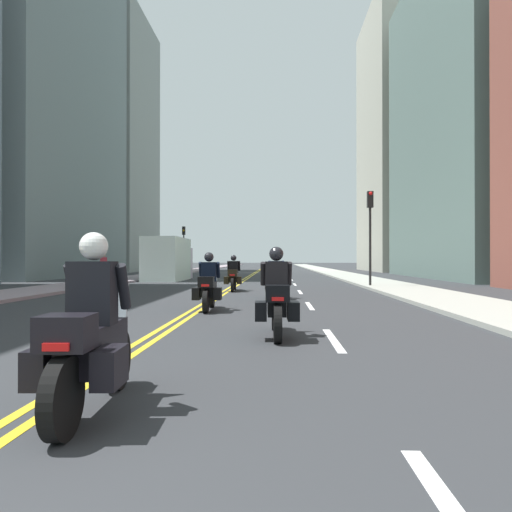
# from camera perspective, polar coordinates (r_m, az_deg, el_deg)

# --- Properties ---
(ground_plane) EXTENTS (264.00, 264.00, 0.00)m
(ground_plane) POSITION_cam_1_polar(r_m,az_deg,el_deg) (48.41, -0.10, -2.03)
(ground_plane) COLOR #2D2F32
(sidewalk_left) EXTENTS (2.99, 144.00, 0.12)m
(sidewalk_left) POSITION_cam_1_polar(r_m,az_deg,el_deg) (49.40, -9.29, -1.92)
(sidewalk_left) COLOR gray
(sidewalk_left) RESTS_ON ground
(sidewalk_right) EXTENTS (2.99, 144.00, 0.12)m
(sidewalk_right) POSITION_cam_1_polar(r_m,az_deg,el_deg) (48.69, 9.22, -1.95)
(sidewalk_right) COLOR #A0A197
(sidewalk_right) RESTS_ON ground
(centreline_yellow_inner) EXTENTS (0.12, 132.00, 0.01)m
(centreline_yellow_inner) POSITION_cam_1_polar(r_m,az_deg,el_deg) (48.41, -0.24, -2.03)
(centreline_yellow_inner) COLOR yellow
(centreline_yellow_inner) RESTS_ON ground
(centreline_yellow_outer) EXTENTS (0.12, 132.00, 0.01)m
(centreline_yellow_outer) POSITION_cam_1_polar(r_m,az_deg,el_deg) (48.40, 0.04, -2.03)
(centreline_yellow_outer) COLOR yellow
(centreline_yellow_outer) RESTS_ON ground
(lane_dashes_white) EXTENTS (0.14, 56.40, 0.01)m
(lane_dashes_white) POSITION_cam_1_polar(r_m,az_deg,el_deg) (29.39, 4.44, -3.10)
(lane_dashes_white) COLOR silver
(lane_dashes_white) RESTS_ON ground
(building_left_1) EXTENTS (9.84, 19.32, 30.82)m
(building_left_1) POSITION_cam_1_polar(r_m,az_deg,el_deg) (45.09, -25.42, 17.76)
(building_left_1) COLOR slate
(building_left_1) RESTS_ON ground
(building_right_1) EXTENTS (8.10, 19.80, 24.21)m
(building_right_1) POSITION_cam_1_polar(r_m,az_deg,el_deg) (40.71, 24.64, 14.91)
(building_right_1) COLOR slate
(building_right_1) RESTS_ON ground
(building_left_2) EXTENTS (8.27, 12.75, 29.55)m
(building_left_2) POSITION_cam_1_polar(r_m,az_deg,el_deg) (59.74, -16.84, 12.58)
(building_left_2) COLOR gray
(building_left_2) RESTS_ON ground
(building_right_2) EXTENTS (7.04, 15.88, 30.88)m
(building_right_2) POSITION_cam_1_polar(r_m,az_deg,el_deg) (60.61, 16.52, 13.04)
(building_right_2) COLOR #AFAE9D
(building_right_2) RESTS_ON ground
(motorcycle_0) EXTENTS (0.78, 2.11, 1.65)m
(motorcycle_0) POSITION_cam_1_polar(r_m,az_deg,el_deg) (4.62, -19.22, -9.59)
(motorcycle_0) COLOR black
(motorcycle_0) RESTS_ON ground
(motorcycle_1) EXTENTS (0.77, 2.16, 1.63)m
(motorcycle_1) POSITION_cam_1_polar(r_m,az_deg,el_deg) (8.63, 2.46, -5.36)
(motorcycle_1) COLOR black
(motorcycle_1) RESTS_ON ground
(motorcycle_2) EXTENTS (0.77, 2.10, 1.59)m
(motorcycle_2) POSITION_cam_1_polar(r_m,az_deg,el_deg) (13.04, -5.69, -3.69)
(motorcycle_2) COLOR black
(motorcycle_2) RESTS_ON ground
(motorcycle_3) EXTENTS (0.77, 2.18, 1.61)m
(motorcycle_3) POSITION_cam_1_polar(r_m,az_deg,el_deg) (16.94, 2.42, -2.90)
(motorcycle_3) COLOR black
(motorcycle_3) RESTS_ON ground
(motorcycle_4) EXTENTS (0.77, 2.26, 1.59)m
(motorcycle_4) POSITION_cam_1_polar(r_m,az_deg,el_deg) (20.96, -2.71, -2.42)
(motorcycle_4) COLOR black
(motorcycle_4) RESTS_ON ground
(traffic_light_near) EXTENTS (0.28, 0.38, 4.73)m
(traffic_light_near) POSITION_cam_1_polar(r_m,az_deg,el_deg) (24.16, 13.47, 4.10)
(traffic_light_near) COLOR black
(traffic_light_near) RESTS_ON ground
(traffic_light_far) EXTENTS (0.28, 0.38, 4.55)m
(traffic_light_far) POSITION_cam_1_polar(r_m,az_deg,el_deg) (46.64, -8.63, 1.78)
(traffic_light_far) COLOR black
(traffic_light_far) RESTS_ON ground
(pedestrian_0) EXTENTS (0.42, 0.36, 1.74)m
(pedestrian_0) POSITION_cam_1_polar(r_m,az_deg,el_deg) (28.00, -17.75, -1.39)
(pedestrian_0) COLOR #252B2F
(pedestrian_0) RESTS_ON ground
(parked_truck) EXTENTS (2.20, 6.50, 2.80)m
(parked_truck) POSITION_cam_1_polar(r_m,az_deg,el_deg) (32.40, -10.35, -0.59)
(parked_truck) COLOR #BEB0C8
(parked_truck) RESTS_ON ground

